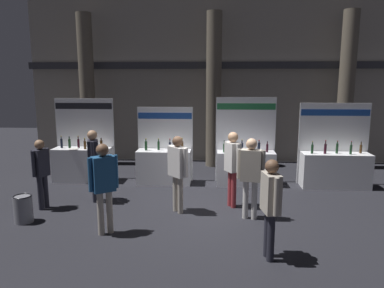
# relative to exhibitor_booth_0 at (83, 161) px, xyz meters

# --- Properties ---
(ground_plane) EXTENTS (26.85, 26.85, 0.00)m
(ground_plane) POSITION_rel_exhibitor_booth_0_xyz_m (3.87, -2.12, -0.61)
(ground_plane) COLOR black
(hall_colonnade) EXTENTS (13.43, 1.28, 6.34)m
(hall_colonnade) POSITION_rel_exhibitor_booth_0_xyz_m (3.87, 2.91, 2.48)
(hall_colonnade) COLOR gray
(hall_colonnade) RESTS_ON ground_plane
(exhibitor_booth_0) EXTENTS (1.77, 0.72, 2.45)m
(exhibitor_booth_0) POSITION_rel_exhibitor_booth_0_xyz_m (0.00, 0.00, 0.00)
(exhibitor_booth_0) COLOR white
(exhibitor_booth_0) RESTS_ON ground_plane
(exhibitor_booth_1) EXTENTS (1.63, 0.66, 2.21)m
(exhibitor_booth_1) POSITION_rel_exhibitor_booth_0_xyz_m (2.45, -0.08, -0.03)
(exhibitor_booth_1) COLOR white
(exhibitor_booth_1) RESTS_ON ground_plane
(exhibitor_booth_2) EXTENTS (1.72, 0.66, 2.50)m
(exhibitor_booth_2) POSITION_rel_exhibitor_booth_0_xyz_m (4.81, -0.07, -0.00)
(exhibitor_booth_2) COLOR white
(exhibitor_booth_2) RESTS_ON ground_plane
(exhibitor_booth_3) EXTENTS (1.96, 0.66, 2.35)m
(exhibitor_booth_3) POSITION_rel_exhibitor_booth_0_xyz_m (7.31, -0.16, -0.02)
(exhibitor_booth_3) COLOR white
(exhibitor_booth_3) RESTS_ON ground_plane
(trash_bin) EXTENTS (0.39, 0.39, 0.59)m
(trash_bin) POSITION_rel_exhibitor_booth_0_xyz_m (-0.13, -3.21, -0.32)
(trash_bin) COLOR slate
(trash_bin) RESTS_ON ground_plane
(visitor_0) EXTENTS (0.50, 0.43, 1.81)m
(visitor_0) POSITION_rel_exhibitor_booth_0_xyz_m (1.79, -3.67, 0.48)
(visitor_0) COLOR #ADA393
(visitor_0) RESTS_ON ground_plane
(visitor_1) EXTENTS (0.33, 0.45, 1.65)m
(visitor_1) POSITION_rel_exhibitor_booth_0_xyz_m (-0.08, -2.40, 0.35)
(visitor_1) COLOR #23232D
(visitor_1) RESTS_ON ground_plane
(visitor_2) EXTENTS (0.34, 0.53, 1.79)m
(visitor_2) POSITION_rel_exhibitor_booth_0_xyz_m (0.95, -1.79, 0.47)
(visitor_2) COLOR #23232D
(visitor_2) RESTS_ON ground_plane
(visitor_3) EXTENTS (0.39, 0.44, 1.81)m
(visitor_3) POSITION_rel_exhibitor_booth_0_xyz_m (4.35, -1.97, 0.47)
(visitor_3) COLOR maroon
(visitor_3) RESTS_ON ground_plane
(visitor_7) EXTENTS (0.31, 0.59, 1.73)m
(visitor_7) POSITION_rel_exhibitor_booth_0_xyz_m (4.86, -4.48, 0.43)
(visitor_7) COLOR #23232D
(visitor_7) RESTS_ON ground_plane
(visitor_8) EXTENTS (0.59, 0.32, 1.78)m
(visitor_8) POSITION_rel_exhibitor_booth_0_xyz_m (4.70, -2.70, 0.47)
(visitor_8) COLOR silver
(visitor_8) RESTS_ON ground_plane
(visitor_9) EXTENTS (0.48, 0.49, 1.77)m
(visitor_9) POSITION_rel_exhibitor_booth_0_xyz_m (3.10, -2.41, 0.46)
(visitor_9) COLOR #ADA393
(visitor_9) RESTS_ON ground_plane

